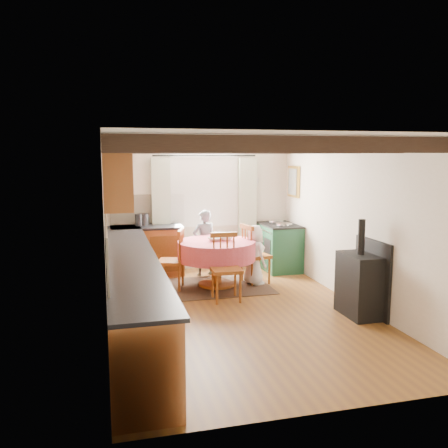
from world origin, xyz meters
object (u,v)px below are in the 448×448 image
object	(u,v)px
chair_left	(171,259)
dining_table	(217,264)
chair_near	(226,267)
aga_range	(279,246)
chair_right	(256,253)
cast_iron_stove	(360,268)
cup	(217,235)
child_far	(204,243)
child_right	(254,255)

from	to	relation	value
chair_left	dining_table	bearing A→B (deg)	103.78
dining_table	chair_near	bearing A→B (deg)	-92.42
dining_table	aga_range	distance (m)	1.72
dining_table	chair_near	xyz separation A→B (m)	(-0.03, -0.78, 0.12)
chair_right	chair_left	bearing A→B (deg)	80.16
dining_table	chair_left	xyz separation A→B (m)	(-0.76, 0.06, 0.11)
chair_left	chair_near	bearing A→B (deg)	59.40
dining_table	cast_iron_stove	distance (m)	2.48
chair_left	chair_right	size ratio (longest dim) A/B	0.98
dining_table	chair_right	bearing A→B (deg)	7.36
chair_near	aga_range	bearing A→B (deg)	50.37
dining_table	cup	xyz separation A→B (m)	(0.09, 0.34, 0.44)
cup	dining_table	bearing A→B (deg)	-104.90
aga_range	cup	bearing A→B (deg)	-158.08
chair_left	child_far	size ratio (longest dim) A/B	0.83
chair_left	aga_range	world-z (taller)	chair_left
chair_left	cup	distance (m)	0.96
cup	cast_iron_stove	bearing A→B (deg)	-56.52
cast_iron_stove	child_right	bearing A→B (deg)	115.68
chair_left	child_far	bearing A→B (deg)	154.22
aga_range	cast_iron_stove	world-z (taller)	cast_iron_stove
aga_range	chair_right	bearing A→B (deg)	-132.72
chair_near	cast_iron_stove	distance (m)	1.96
chair_right	aga_range	world-z (taller)	chair_right
chair_right	cast_iron_stove	xyz separation A→B (m)	(0.85, -1.99, 0.16)
cup	chair_near	bearing A→B (deg)	-96.33
aga_range	child_far	xyz separation A→B (m)	(-1.50, -0.09, 0.16)
dining_table	child_right	size ratio (longest dim) A/B	1.26
chair_near	cast_iron_stove	world-z (taller)	cast_iron_stove
child_far	chair_right	bearing A→B (deg)	125.69
chair_near	chair_left	xyz separation A→B (m)	(-0.73, 0.84, -0.01)
chair_right	cast_iron_stove	size ratio (longest dim) A/B	0.77
chair_left	cast_iron_stove	size ratio (longest dim) A/B	0.75
aga_range	chair_left	bearing A→B (deg)	-159.43
dining_table	child_right	bearing A→B (deg)	-0.49
chair_left	cast_iron_stove	xyz separation A→B (m)	(2.34, -1.95, 0.17)
chair_left	aga_range	xyz separation A→B (m)	(2.23, 0.84, -0.05)
aga_range	dining_table	bearing A→B (deg)	-148.52
aga_range	child_far	world-z (taller)	child_far
cup	chair_left	bearing A→B (deg)	-161.65
chair_near	chair_right	bearing A→B (deg)	51.26
child_right	cup	distance (m)	0.74
chair_near	child_far	size ratio (longest dim) A/B	0.85
cast_iron_stove	child_far	distance (m)	3.15
chair_left	chair_right	world-z (taller)	chair_right
aga_range	child_far	bearing A→B (deg)	-176.66
chair_near	cast_iron_stove	xyz separation A→B (m)	(1.60, -1.12, 0.16)
dining_table	aga_range	world-z (taller)	aga_range
aga_range	child_right	xyz separation A→B (m)	(-0.80, -0.90, 0.06)
chair_near	child_right	world-z (taller)	chair_near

